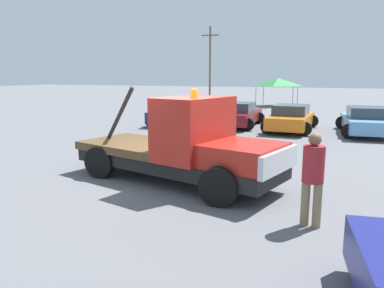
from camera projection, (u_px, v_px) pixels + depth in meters
ground_plane at (175, 181)px, 10.12m from camera, size 160.00×160.00×0.00m
tow_truck at (186, 148)px, 9.73m from camera, size 6.22×3.31×2.51m
person_near_truck at (313, 173)px, 6.90m from camera, size 0.40×0.40×1.79m
parked_car_navy at (175, 113)px, 21.72m from camera, size 2.74×4.74×1.34m
parked_car_maroon at (239, 115)px, 20.72m from camera, size 2.47×4.65×1.34m
parked_car_orange at (291, 118)px, 19.17m from camera, size 2.46×4.77×1.34m
parked_car_skyblue at (365, 121)px, 17.94m from camera, size 2.76×4.90×1.34m
canopy_tent_green at (278, 82)px, 34.16m from camera, size 3.31×3.31×2.55m
utility_pole at (210, 61)px, 45.31m from camera, size 2.20×0.24×8.54m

